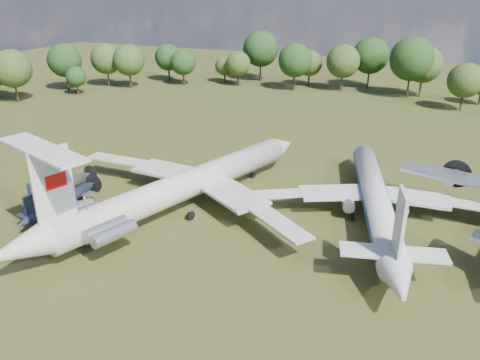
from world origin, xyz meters
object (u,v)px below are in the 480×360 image
at_px(small_prop_west, 61,205).
at_px(person_on_il62, 85,203).
at_px(il62_airliner, 186,190).
at_px(tu104_jet, 375,202).
at_px(small_prop_northwest, 60,191).

bearing_deg(small_prop_west, person_on_il62, -33.65).
xyz_separation_m(il62_airliner, tu104_jet, (24.37, 7.04, -0.34)).
relative_size(il62_airliner, person_on_il62, 34.08).
bearing_deg(person_on_il62, small_prop_west, -25.51).
distance_m(il62_airliner, small_prop_northwest, 19.01).
xyz_separation_m(il62_airliner, small_prop_west, (-14.76, -8.02, -1.49)).
distance_m(small_prop_northwest, person_on_il62, 17.73).
bearing_deg(il62_airliner, tu104_jet, 34.35).
distance_m(il62_airliner, tu104_jet, 25.37).
xyz_separation_m(small_prop_west, person_on_il62, (10.08, -6.16, 4.95)).
xyz_separation_m(il62_airliner, person_on_il62, (-4.68, -14.19, 3.47)).
bearing_deg(small_prop_northwest, person_on_il62, -34.38).
distance_m(il62_airliner, person_on_il62, 15.33).
height_order(il62_airliner, small_prop_west, il62_airliner).
height_order(il62_airliner, person_on_il62, person_on_il62).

